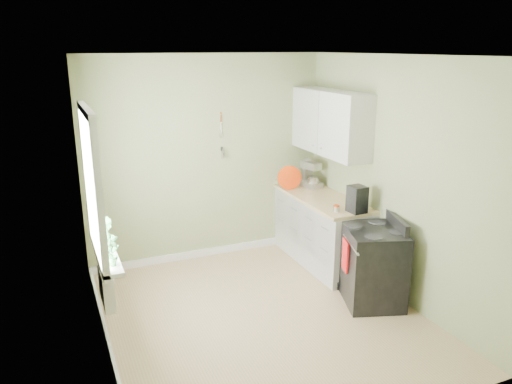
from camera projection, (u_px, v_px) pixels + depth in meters
name	position (u px, v px, depth m)	size (l,w,h in m)	color
floor	(262.00, 317.00, 5.33)	(3.20, 3.60, 0.02)	tan
ceiling	(263.00, 54.00, 4.57)	(3.20, 3.60, 0.02)	white
wall_back	(207.00, 159.00, 6.55)	(3.20, 0.02, 2.70)	#8E9867
wall_left	(94.00, 217.00, 4.34)	(0.02, 3.60, 2.70)	#8E9867
wall_right	(394.00, 179.00, 5.56)	(0.02, 3.60, 2.70)	#8E9867
base_cabinets	(321.00, 231.00, 6.58)	(0.60, 1.60, 0.87)	silver
countertop	(322.00, 198.00, 6.45)	(0.64, 1.60, 0.04)	tan
upper_cabinets	(330.00, 122.00, 6.32)	(0.35, 1.40, 0.80)	silver
window	(91.00, 186.00, 4.56)	(0.06, 1.14, 1.44)	white
window_sill	(106.00, 252.00, 4.78)	(0.18, 1.14, 0.04)	white
radiator	(106.00, 286.00, 4.81)	(0.12, 0.50, 0.35)	white
wall_utensils	(222.00, 143.00, 6.54)	(0.02, 0.14, 0.58)	tan
stove	(373.00, 265.00, 5.54)	(0.82, 0.86, 0.98)	black
stand_mixer	(311.00, 175.00, 6.86)	(0.25, 0.35, 0.39)	#B2B2B7
kettle	(281.00, 179.00, 6.97)	(0.17, 0.10, 0.17)	silver
coffee_maker	(357.00, 200.00, 5.80)	(0.19, 0.21, 0.32)	black
red_tray	(289.00, 178.00, 6.72)	(0.33, 0.33, 0.02)	#C02F07
jar	(336.00, 209.00, 5.84)	(0.07, 0.07, 0.08)	tan
plant_a	(111.00, 250.00, 4.40)	(0.16, 0.11, 0.30)	#38773B
plant_b	(105.00, 234.00, 4.73)	(0.18, 0.14, 0.32)	#38773B
plant_c	(101.00, 223.00, 5.06)	(0.18, 0.18, 0.32)	#38773B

